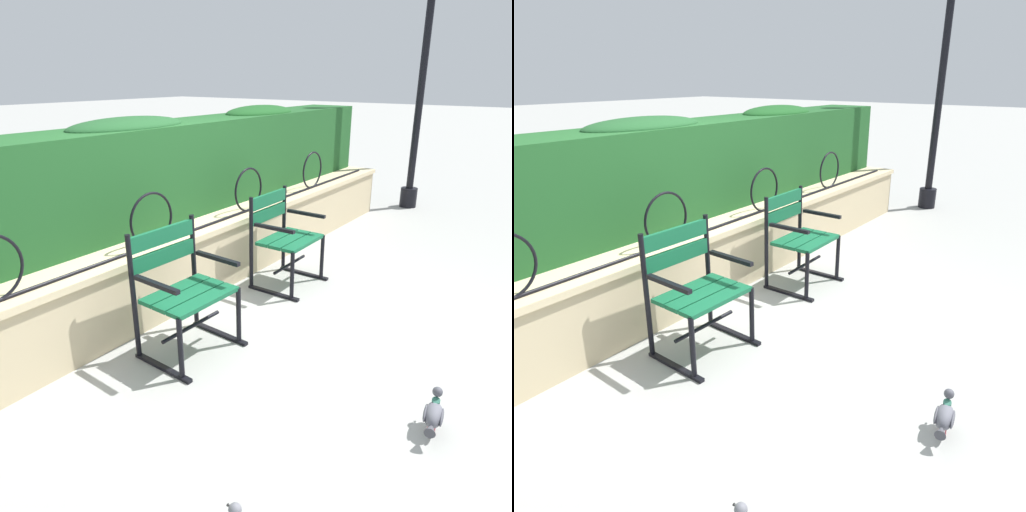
# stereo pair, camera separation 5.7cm
# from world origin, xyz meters

# --- Properties ---
(ground_plane) EXTENTS (60.00, 60.00, 0.00)m
(ground_plane) POSITION_xyz_m (0.00, 0.00, 0.00)
(ground_plane) COLOR #9E9E99
(stone_wall) EXTENTS (7.18, 0.41, 0.61)m
(stone_wall) POSITION_xyz_m (0.00, 0.83, 0.31)
(stone_wall) COLOR #C6B289
(stone_wall) RESTS_ON ground
(iron_arch_fence) EXTENTS (6.65, 0.02, 0.42)m
(iron_arch_fence) POSITION_xyz_m (-0.34, 0.75, 0.79)
(iron_arch_fence) COLOR black
(iron_arch_fence) RESTS_ON stone_wall
(hedge_row) EXTENTS (7.04, 0.60, 0.91)m
(hedge_row) POSITION_xyz_m (-0.00, 1.30, 1.06)
(hedge_row) COLOR #1E5123
(hedge_row) RESTS_ON stone_wall
(park_chair_left) EXTENTS (0.62, 0.54, 0.90)m
(park_chair_left) POSITION_xyz_m (-0.63, 0.26, 0.47)
(park_chair_left) COLOR #145B38
(park_chair_left) RESTS_ON ground
(park_chair_right) EXTENTS (0.60, 0.53, 0.86)m
(park_chair_right) POSITION_xyz_m (0.75, 0.32, 0.46)
(park_chair_right) COLOR #145B38
(park_chair_right) RESTS_ON ground
(pigeon_far_side) EXTENTS (0.29, 0.13, 0.22)m
(pigeon_far_side) POSITION_xyz_m (-0.46, -1.45, 0.11)
(pigeon_far_side) COLOR #5B5B66
(pigeon_far_side) RESTS_ON ground
(lamppost) EXTENTS (0.28, 0.28, 3.90)m
(lamppost) POSITION_xyz_m (4.17, 0.30, 2.02)
(lamppost) COLOR black
(lamppost) RESTS_ON ground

